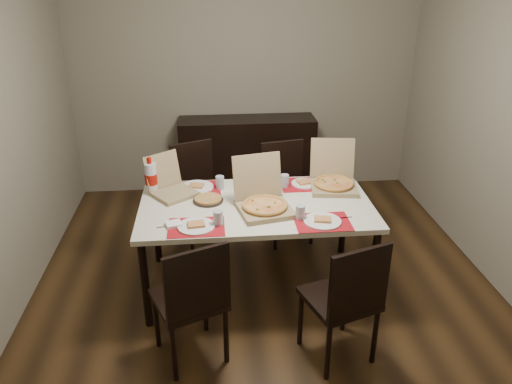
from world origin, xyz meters
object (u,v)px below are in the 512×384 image
at_px(chair_near_right, 346,297).
at_px(chair_near_left, 192,298).
at_px(dining_table, 256,211).
at_px(pizza_box_center, 263,203).
at_px(dip_bowl, 276,195).
at_px(sideboard, 247,157).
at_px(soda_bottle, 151,178).
at_px(chair_far_right, 285,187).
at_px(chair_far_left, 197,188).

bearing_deg(chair_near_right, chair_near_left, 174.95).
distance_m(dining_table, chair_near_left, 0.99).
distance_m(pizza_box_center, dip_bowl, 0.27).
bearing_deg(pizza_box_center, dining_table, 113.01).
bearing_deg(chair_near_left, chair_near_right, -5.05).
height_order(sideboard, soda_bottle, soda_bottle).
bearing_deg(chair_near_right, pizza_box_center, 118.55).
relative_size(pizza_box_center, dip_bowl, 4.67).
bearing_deg(pizza_box_center, dip_bowl, 60.89).
height_order(chair_far_right, dip_bowl, chair_far_right).
relative_size(chair_far_right, pizza_box_center, 1.88).
bearing_deg(sideboard, dip_bowl, -86.57).
xyz_separation_m(sideboard, chair_near_right, (0.42, -2.73, 0.06)).
distance_m(dining_table, dip_bowl, 0.23).
height_order(chair_near_left, soda_bottle, soda_bottle).
distance_m(sideboard, chair_near_right, 2.77).
height_order(chair_far_right, soda_bottle, soda_bottle).
relative_size(dining_table, soda_bottle, 5.93).
bearing_deg(chair_near_left, soda_bottle, 106.54).
height_order(sideboard, dining_table, sideboard).
height_order(chair_near_right, chair_far_right, same).
height_order(chair_near_right, dip_bowl, chair_near_right).
height_order(chair_far_left, chair_far_right, same).
xyz_separation_m(chair_far_left, dip_bowl, (0.65, -0.76, 0.25)).
xyz_separation_m(dining_table, chair_near_right, (0.49, -0.93, -0.17)).
bearing_deg(chair_far_right, chair_near_right, -85.75).
bearing_deg(chair_far_left, chair_near_right, -61.89).
xyz_separation_m(chair_near_left, dip_bowl, (0.66, 0.96, 0.25)).
height_order(pizza_box_center, soda_bottle, pizza_box_center).
distance_m(chair_far_right, pizza_box_center, 1.03).
distance_m(sideboard, dining_table, 1.82).
relative_size(dining_table, chair_near_right, 1.94).
relative_size(chair_near_right, chair_far_right, 1.00).
height_order(sideboard, pizza_box_center, pizza_box_center).
relative_size(pizza_box_center, soda_bottle, 1.63).
bearing_deg(chair_far_right, dip_bowl, -104.87).
relative_size(chair_near_left, soda_bottle, 3.06).
bearing_deg(chair_far_left, dining_table, -61.69).
relative_size(chair_near_left, dip_bowl, 8.80).
distance_m(sideboard, dip_bowl, 1.72).
relative_size(chair_far_right, dip_bowl, 8.80).
xyz_separation_m(chair_near_right, chair_far_right, (-0.13, 1.75, 0.00)).
distance_m(chair_far_left, soda_bottle, 0.78).
relative_size(chair_near_right, pizza_box_center, 1.88).
bearing_deg(pizza_box_center, sideboard, 89.21).
bearing_deg(sideboard, chair_far_right, -73.70).
bearing_deg(sideboard, chair_near_left, -101.98).
distance_m(chair_near_left, chair_near_right, 0.98).
xyz_separation_m(sideboard, dining_table, (-0.07, -1.81, 0.23)).
bearing_deg(pizza_box_center, soda_bottle, 155.54).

